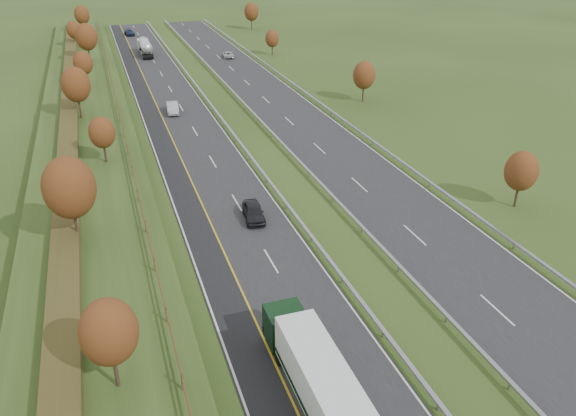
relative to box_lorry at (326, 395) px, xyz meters
name	(u,v)px	position (x,y,z in m)	size (l,w,h in m)	color
ground	(249,135)	(9.05, 49.85, -2.33)	(400.00, 400.00, 0.00)	#2A4016
near_carriageway	(185,130)	(1.05, 54.85, -2.31)	(10.50, 200.00, 0.04)	black
far_carriageway	(295,118)	(17.55, 54.85, -2.31)	(10.50, 200.00, 0.04)	black
hard_shoulder	(158,133)	(-2.70, 54.85, -2.31)	(3.00, 200.00, 0.04)	black
lane_markings	(229,125)	(7.45, 54.73, -2.28)	(26.75, 200.00, 0.01)	silver
embankment_left	(87,133)	(-11.95, 54.85, -1.33)	(12.00, 200.00, 2.00)	#2A4016
hedge_left	(69,124)	(-13.95, 54.85, 0.22)	(2.20, 180.00, 1.10)	#3B3C18
fence_left	(120,118)	(-7.45, 54.43, 0.40)	(0.12, 189.06, 1.20)	#422B19
median_barrier_near	(224,122)	(6.75, 54.85, -1.72)	(0.32, 200.00, 0.71)	#909398
median_barrier_far	(258,118)	(11.85, 54.85, -1.72)	(0.32, 200.00, 0.71)	#909398
outer_barrier_far	(331,111)	(23.35, 54.85, -1.71)	(0.32, 200.00, 0.71)	#909398
trees_left	(83,100)	(-11.60, 51.48, 4.04)	(6.64, 164.30, 7.66)	#2D2116
trees_far	(309,48)	(30.84, 84.06, 1.92)	(8.45, 118.60, 7.12)	#2D2116
box_lorry	(326,395)	(0.00, 0.00, 0.00)	(2.58, 16.28, 4.06)	black
road_tanker	(145,47)	(1.38, 108.97, -0.47)	(2.40, 11.22, 3.46)	silver
car_dark_near	(253,212)	(2.97, 25.78, -1.50)	(1.86, 4.62, 1.57)	black
car_silver_mid	(173,108)	(0.68, 63.49, -1.48)	(1.71, 4.89, 1.61)	#A4A5A9
car_small_far	(129,33)	(0.05, 135.84, -1.57)	(2.03, 4.99, 1.45)	#142040
car_oncoming	(228,54)	(18.12, 100.40, -1.64)	(2.14, 4.65, 1.29)	silver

